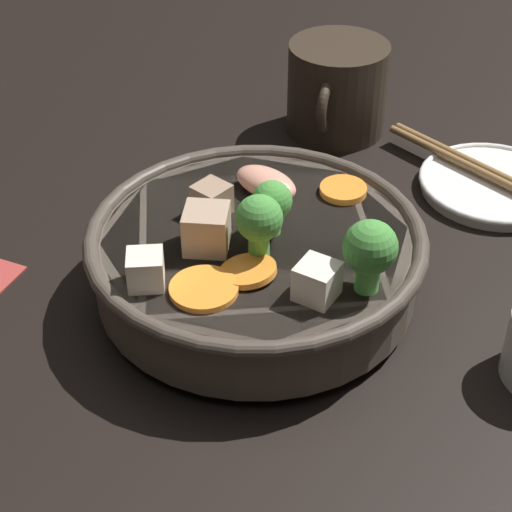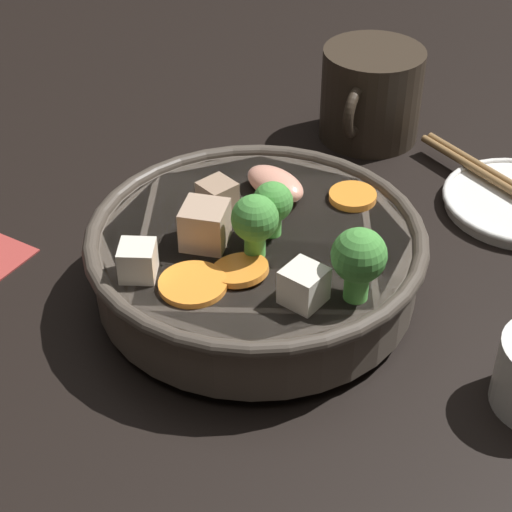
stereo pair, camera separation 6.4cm
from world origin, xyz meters
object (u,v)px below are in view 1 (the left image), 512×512
stirfry_bowl (257,254)px  dark_mug (340,89)px  side_saucer (493,185)px  chopsticks_pair (495,176)px

stirfry_bowl → dark_mug: 0.27m
side_saucer → chopsticks_pair: size_ratio=0.64×
chopsticks_pair → side_saucer: bearing=0.0°
stirfry_bowl → side_saucer: size_ratio=1.88×
side_saucer → dark_mug: dark_mug is taller
side_saucer → dark_mug: (-0.07, -0.16, 0.04)m
chopsticks_pair → dark_mug: bearing=-113.4°
dark_mug → chopsticks_pair: size_ratio=0.58×
stirfry_bowl → chopsticks_pair: bearing=141.4°
stirfry_bowl → side_saucer: bearing=141.4°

